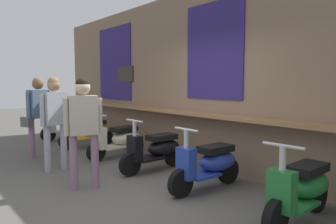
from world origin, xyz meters
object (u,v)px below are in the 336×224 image
object	(u,v)px
scooter_blue	(210,163)
shopper_browsing	(38,108)
shopper_with_handbag	(55,114)
shopper_passing	(83,121)
scooter_silver	(68,126)
scooter_green	(302,188)
scooter_yellow	(90,131)
scooter_black	(157,149)
scooter_cream	(120,139)

from	to	relation	value
scooter_blue	shopper_browsing	distance (m)	4.04
shopper_with_handbag	shopper_passing	distance (m)	1.28
scooter_silver	shopper_passing	world-z (taller)	shopper_passing
scooter_blue	shopper_passing	world-z (taller)	shopper_passing
scooter_blue	scooter_green	distance (m)	1.44
scooter_yellow	shopper_with_handbag	bearing A→B (deg)	50.79
scooter_black	scooter_blue	bearing A→B (deg)	89.24
scooter_green	shopper_browsing	distance (m)	5.41
shopper_browsing	shopper_passing	distance (m)	2.55
scooter_silver	scooter_green	world-z (taller)	same
scooter_blue	scooter_silver	bearing A→B (deg)	-88.98
scooter_blue	scooter_green	size ratio (longest dim) A/B	1.00
shopper_with_handbag	shopper_browsing	world-z (taller)	shopper_browsing
scooter_cream	scooter_green	bearing A→B (deg)	85.90
scooter_yellow	shopper_with_handbag	size ratio (longest dim) A/B	0.82
shopper_with_handbag	shopper_browsing	size ratio (longest dim) A/B	0.99
scooter_yellow	shopper_with_handbag	xyz separation A→B (m)	(1.57, -1.41, 0.65)
scooter_blue	shopper_passing	xyz separation A→B (m)	(-1.22, -1.45, 0.65)
scooter_yellow	shopper_passing	world-z (taller)	shopper_passing
scooter_cream	shopper_with_handbag	distance (m)	1.56
scooter_cream	shopper_browsing	bearing A→B (deg)	-44.75
scooter_green	shopper_browsing	world-z (taller)	shopper_browsing
scooter_black	scooter_blue	xyz separation A→B (m)	(1.32, -0.00, 0.00)
scooter_green	scooter_yellow	bearing A→B (deg)	-92.48
scooter_green	shopper_browsing	bearing A→B (deg)	-78.20
shopper_passing	scooter_black	bearing A→B (deg)	-70.18
shopper_passing	shopper_browsing	bearing A→B (deg)	13.05
scooter_black	shopper_with_handbag	bearing A→B (deg)	-40.75
scooter_yellow	scooter_blue	xyz separation A→B (m)	(4.07, 0.00, 0.00)
scooter_blue	scooter_green	bearing A→B (deg)	91.02
scooter_cream	scooter_green	size ratio (longest dim) A/B	1.00
scooter_cream	shopper_browsing	size ratio (longest dim) A/B	0.82
scooter_black	scooter_green	bearing A→B (deg)	89.24
scooter_black	shopper_passing	bearing A→B (deg)	3.16
shopper_passing	scooter_blue	bearing A→B (deg)	-114.18
scooter_silver	scooter_cream	world-z (taller)	same
shopper_with_handbag	shopper_passing	world-z (taller)	shopper_with_handbag
scooter_yellow	shopper_passing	bearing A→B (deg)	65.68
scooter_yellow	scooter_green	size ratio (longest dim) A/B	1.00
shopper_with_handbag	scooter_blue	bearing A→B (deg)	-166.04
scooter_cream	scooter_black	bearing A→B (deg)	85.91
scooter_yellow	scooter_blue	world-z (taller)	same
scooter_blue	scooter_cream	bearing A→B (deg)	-88.97
scooter_silver	shopper_with_handbag	world-z (taller)	shopper_with_handbag
shopper_browsing	scooter_blue	bearing A→B (deg)	-1.10
scooter_cream	scooter_green	distance (m)	4.07
scooter_blue	shopper_browsing	xyz separation A→B (m)	(-3.76, -1.32, 0.67)
shopper_with_handbag	shopper_passing	xyz separation A→B (m)	(1.28, -0.04, -0.01)
shopper_browsing	scooter_green	bearing A→B (deg)	-6.21
scooter_blue	shopper_with_handbag	size ratio (longest dim) A/B	0.82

